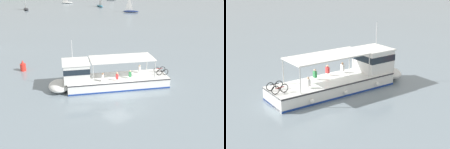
{
  "view_description": "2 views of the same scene",
  "coord_description": "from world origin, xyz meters",
  "views": [
    {
      "loc": [
        -14.84,
        -20.11,
        11.76
      ],
      "look_at": [
        0.63,
        1.99,
        1.4
      ],
      "focal_mm": 43.45,
      "sensor_mm": 36.0,
      "label": 1
    },
    {
      "loc": [
        23.39,
        15.61,
        10.01
      ],
      "look_at": [
        0.63,
        1.99,
        1.4
      ],
      "focal_mm": 54.08,
      "sensor_mm": 36.0,
      "label": 2
    }
  ],
  "objects": [
    {
      "name": "ferry_main",
      "position": [
        -0.3,
        2.4,
        1.02
      ],
      "size": [
        12.87,
        7.98,
        5.32
      ],
      "color": "white",
      "rests_on": "ground"
    },
    {
      "name": "ground_plane",
      "position": [
        0.0,
        0.0,
        0.0
      ],
      "size": [
        400.0,
        400.0,
        0.0
      ],
      "primitive_type": "plane",
      "color": "gray"
    }
  ]
}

